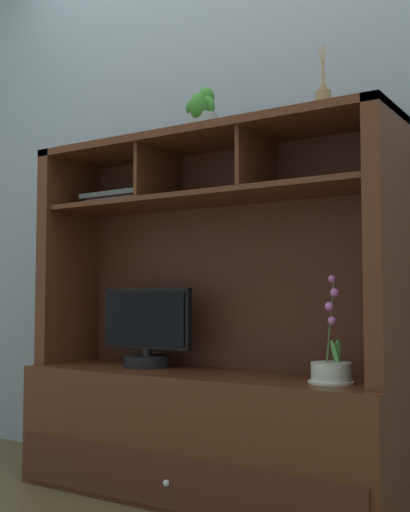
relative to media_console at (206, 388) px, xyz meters
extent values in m
cube|color=brown|center=(0.00, -0.01, -0.42)|extent=(6.00, 6.00, 0.02)
cube|color=#86939D|center=(0.00, 0.25, 0.99)|extent=(6.00, 0.02, 2.80)
cube|color=#4E2614|center=(0.00, -0.01, -0.17)|extent=(1.49, 0.46, 0.47)
cube|color=#432016|center=(0.00, -0.25, -0.30)|extent=(1.43, 0.01, 0.18)
sphere|color=silver|center=(0.00, -0.26, -0.30)|extent=(0.02, 0.02, 0.02)
cube|color=#4E2614|center=(-0.71, -0.01, 0.52)|extent=(0.06, 0.35, 0.92)
cube|color=#4E2614|center=(0.71, -0.01, 0.52)|extent=(0.06, 0.35, 0.92)
cube|color=#432016|center=(0.00, 0.16, 0.51)|extent=(1.43, 0.02, 0.89)
cube|color=#4E2614|center=(0.00, -0.01, 0.97)|extent=(1.49, 0.35, 0.03)
cube|color=#4E2614|center=(0.00, -0.01, 0.73)|extent=(1.37, 0.32, 0.02)
cube|color=#4E2614|center=(-0.23, -0.01, 0.84)|extent=(0.02, 0.30, 0.21)
cube|color=#4E2614|center=(0.23, -0.01, 0.84)|extent=(0.02, 0.30, 0.21)
cylinder|color=black|center=(-0.28, -0.01, 0.09)|extent=(0.19, 0.19, 0.05)
cylinder|color=black|center=(-0.28, -0.01, 0.12)|extent=(0.04, 0.04, 0.03)
cube|color=black|center=(-0.28, -0.01, 0.26)|extent=(0.43, 0.03, 0.24)
cube|color=black|center=(-0.28, -0.03, 0.26)|extent=(0.40, 0.00, 0.21)
cylinder|color=silver|center=(0.53, -0.06, 0.10)|extent=(0.13, 0.13, 0.07)
cylinder|color=silver|center=(0.53, -0.06, 0.07)|extent=(0.15, 0.15, 0.01)
cylinder|color=#4C6B38|center=(0.53, -0.06, 0.27)|extent=(0.03, 0.03, 0.28)
sphere|color=#CF6ABB|center=(0.54, -0.07, 0.27)|extent=(0.03, 0.03, 0.03)
sphere|color=#CF6ABB|center=(0.53, -0.07, 0.32)|extent=(0.03, 0.03, 0.03)
sphere|color=#CF6ABB|center=(0.55, -0.07, 0.36)|extent=(0.03, 0.03, 0.03)
sphere|color=#CF6ABB|center=(0.53, -0.05, 0.41)|extent=(0.03, 0.03, 0.03)
ellipsoid|color=#54A24B|center=(0.55, -0.07, 0.16)|extent=(0.04, 0.04, 0.09)
ellipsoid|color=#54A24B|center=(0.55, -0.05, 0.16)|extent=(0.04, 0.05, 0.09)
cube|color=#3F6D61|center=(-0.44, 0.03, 0.75)|extent=(0.29, 0.23, 0.02)
cube|color=#A83138|center=(-0.44, 0.02, 0.76)|extent=(0.26, 0.17, 0.01)
cube|color=slate|center=(-0.44, 0.02, 0.78)|extent=(0.32, 0.21, 0.02)
cylinder|color=#92764B|center=(0.48, 0.01, 1.03)|extent=(0.06, 0.06, 0.09)
cylinder|color=#92764B|center=(0.48, 0.01, 1.08)|extent=(0.03, 0.03, 0.02)
cylinder|color=tan|center=(0.49, 0.01, 1.16)|extent=(0.00, 0.02, 0.17)
cylinder|color=tan|center=(0.49, 0.02, 1.16)|extent=(0.03, 0.02, 0.16)
cylinder|color=tan|center=(0.48, 0.02, 1.16)|extent=(0.02, 0.01, 0.16)
cylinder|color=tan|center=(0.48, 0.02, 1.16)|extent=(0.01, 0.02, 0.16)
cylinder|color=tan|center=(0.48, 0.01, 1.16)|extent=(0.02, 0.03, 0.16)
cylinder|color=tan|center=(0.48, 0.01, 1.16)|extent=(0.03, 0.01, 0.16)
cylinder|color=tan|center=(0.49, 0.01, 1.16)|extent=(0.02, 0.02, 0.16)
cylinder|color=#92A299|center=(0.00, -0.03, 1.02)|extent=(0.12, 0.12, 0.08)
cylinder|color=#92A299|center=(0.00, -0.03, 0.98)|extent=(0.14, 0.14, 0.01)
ellipsoid|color=#347929|center=(0.02, -0.02, 1.09)|extent=(0.07, 0.04, 0.09)
ellipsoid|color=#347929|center=(0.00, 0.00, 1.13)|extent=(0.07, 0.06, 0.08)
ellipsoid|color=#347929|center=(-0.02, -0.02, 1.08)|extent=(0.05, 0.05, 0.08)
ellipsoid|color=#347929|center=(-0.03, -0.05, 1.08)|extent=(0.06, 0.06, 0.06)
ellipsoid|color=#347929|center=(0.01, -0.07, 1.08)|extent=(0.06, 0.08, 0.11)
camera|label=1|loc=(1.33, -2.08, 0.35)|focal=44.80mm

